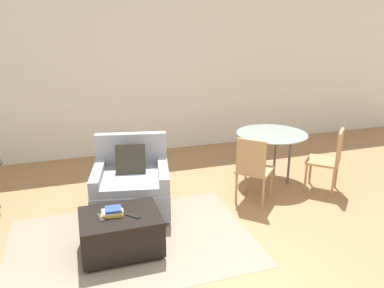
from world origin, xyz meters
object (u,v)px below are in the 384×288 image
book_stack (113,212)px  dining_chair_near_right (330,157)px  tv_remote_primary (133,216)px  tv_remote_secondary (101,217)px  dining_table (271,139)px  ottoman (121,231)px  armchair (132,184)px  dining_chair_near_left (253,166)px

book_stack → dining_chair_near_right: (3.01, 0.55, 0.06)m
tv_remote_primary → tv_remote_secondary: bearing=167.0°
book_stack → dining_table: (2.43, 1.13, 0.19)m
ottoman → armchair: bearing=73.6°
armchair → dining_chair_near_right: 2.71m
armchair → dining_table: armchair is taller
tv_remote_primary → dining_chair_near_right: size_ratio=0.17×
tv_remote_primary → tv_remote_secondary: size_ratio=0.90×
tv_remote_primary → dining_table: bearing=28.8°
ottoman → dining_chair_near_left: (1.77, 0.57, 0.29)m
ottoman → tv_remote_secondary: (-0.19, -0.01, 0.20)m
armchair → book_stack: bearing=-110.6°
book_stack → dining_chair_near_left: 1.92m
tv_remote_secondary → dining_chair_near_left: (1.96, 0.57, 0.09)m
armchair → tv_remote_primary: size_ratio=7.40×
tv_remote_secondary → dining_table: bearing=24.5°
book_stack → tv_remote_secondary: bearing=-167.2°
armchair → tv_remote_secondary: bearing=-116.5°
tv_remote_primary → dining_chair_near_right: dining_chair_near_right is taller
tv_remote_secondary → ottoman: bearing=1.6°
tv_remote_secondary → book_stack: bearing=12.8°
book_stack → tv_remote_primary: 0.21m
dining_chair_near_left → dining_chair_near_right: same height
book_stack → ottoman: bearing=-18.6°
ottoman → tv_remote_secondary: 0.27m
tv_remote_primary → dining_chair_near_right: bearing=12.8°
armchair → book_stack: 0.95m
tv_remote_secondary → armchair: bearing=63.5°
book_stack → dining_table: 2.68m
dining_chair_near_right → ottoman: bearing=-169.1°
ottoman → dining_chair_near_right: size_ratio=0.89×
armchair → book_stack: size_ratio=4.61×
book_stack → dining_chair_near_left: (1.84, 0.55, 0.06)m
armchair → ottoman: (-0.26, -0.90, -0.11)m
dining_chair_near_left → tv_remote_primary: bearing=-158.7°
armchair → tv_remote_primary: bearing=-98.3°
tv_remote_primary → ottoman: bearing=148.1°
armchair → dining_chair_near_right: bearing=-7.1°
dining_table → dining_chair_near_left: size_ratio=1.14×
book_stack → tv_remote_secondary: (-0.12, -0.03, -0.03)m
armchair → dining_table: bearing=6.9°
dining_table → dining_chair_near_left: bearing=-135.0°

